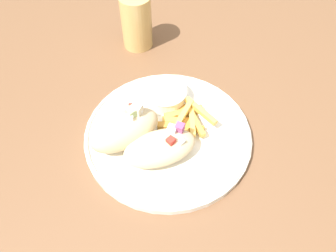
{
  "coord_description": "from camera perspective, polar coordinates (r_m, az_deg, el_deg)",
  "views": [
    {
      "loc": [
        -0.18,
        -0.38,
        1.23
      ],
      "look_at": [
        -0.02,
        -0.05,
        0.76
      ],
      "focal_mm": 35.0,
      "sensor_mm": 36.0,
      "label": 1
    }
  ],
  "objects": [
    {
      "name": "water_glass",
      "position": [
        0.79,
        -5.47,
        17.24
      ],
      "size": [
        0.07,
        0.07,
        0.12
      ],
      "color": "tan",
      "rests_on": "table"
    },
    {
      "name": "pita_sandwich_far",
      "position": [
        0.58,
        -7.49,
        -0.6
      ],
      "size": [
        0.14,
        0.09,
        0.08
      ],
      "rotation": [
        0.0,
        0.0,
        0.14
      ],
      "color": "beige",
      "rests_on": "plate"
    },
    {
      "name": "sauce_ramekin",
      "position": [
        0.65,
        -0.41,
        5.52
      ],
      "size": [
        0.09,
        0.09,
        0.03
      ],
      "color": "white",
      "rests_on": "plate"
    },
    {
      "name": "fries_pile",
      "position": [
        0.62,
        2.98,
        1.23
      ],
      "size": [
        0.1,
        0.11,
        0.03
      ],
      "color": "gold",
      "rests_on": "plate"
    },
    {
      "name": "table",
      "position": [
        0.7,
        -0.04,
        -0.99
      ],
      "size": [
        1.55,
        1.55,
        0.72
      ],
      "color": "brown",
      "rests_on": "ground_plane"
    },
    {
      "name": "ground_plane",
      "position": [
        1.3,
        -0.02,
        -19.0
      ],
      "size": [
        10.0,
        10.0,
        0.0
      ],
      "primitive_type": "plane",
      "color": "brown"
    },
    {
      "name": "plate",
      "position": [
        0.62,
        0.0,
        -1.39
      ],
      "size": [
        0.31,
        0.31,
        0.02
      ],
      "color": "white",
      "rests_on": "table"
    },
    {
      "name": "pita_sandwich_near",
      "position": [
        0.57,
        -1.38,
        -3.8
      ],
      "size": [
        0.14,
        0.08,
        0.05
      ],
      "rotation": [
        0.0,
        0.0,
        -0.09
      ],
      "color": "beige",
      "rests_on": "plate"
    }
  ]
}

